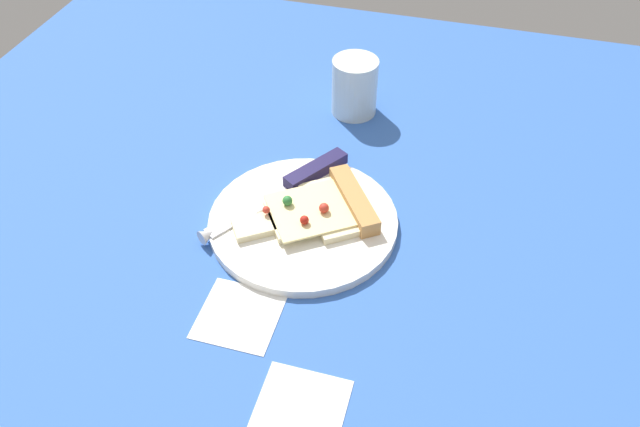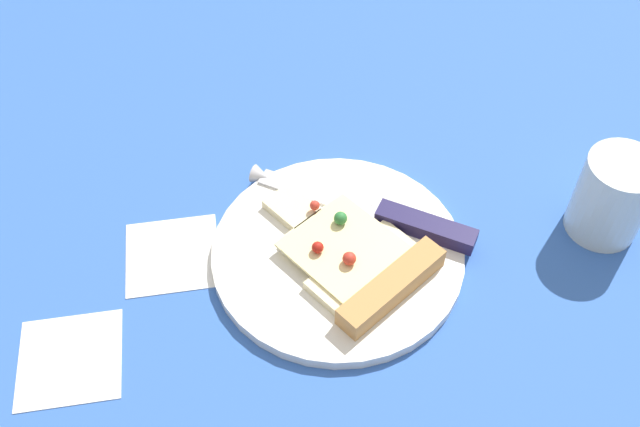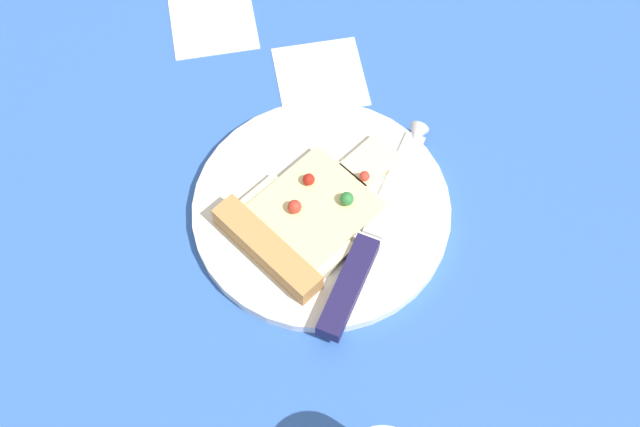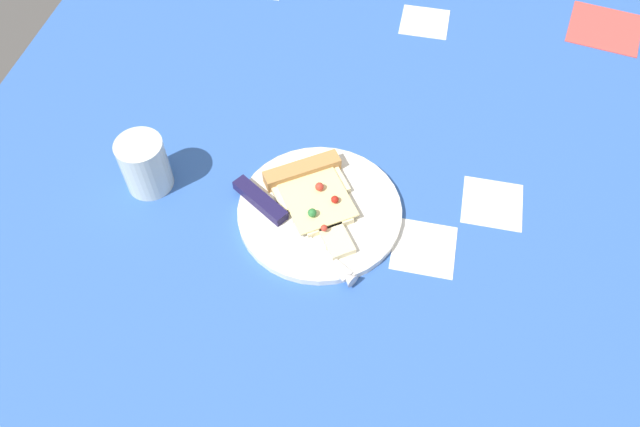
# 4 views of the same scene
# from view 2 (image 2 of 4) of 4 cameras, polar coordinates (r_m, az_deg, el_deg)

# --- Properties ---
(ground_plane) EXTENTS (1.41, 1.41, 0.03)m
(ground_plane) POSITION_cam_2_polar(r_m,az_deg,el_deg) (0.69, -5.66, -9.55)
(ground_plane) COLOR #3360B7
(ground_plane) RESTS_ON ground
(plate) EXTENTS (0.24, 0.24, 0.01)m
(plate) POSITION_cam_2_polar(r_m,az_deg,el_deg) (0.72, 1.37, -3.09)
(plate) COLOR white
(plate) RESTS_ON ground_plane
(pizza_slice) EXTENTS (0.19, 0.16, 0.03)m
(pizza_slice) POSITION_cam_2_polar(r_m,az_deg,el_deg) (0.70, 2.87, -3.62)
(pizza_slice) COLOR beige
(pizza_slice) RESTS_ON plate
(knife) EXTENTS (0.15, 0.21, 0.02)m
(knife) POSITION_cam_2_polar(r_m,az_deg,el_deg) (0.74, 4.81, 0.01)
(knife) COLOR silver
(knife) RESTS_ON plate
(drinking_glass) EXTENTS (0.07, 0.07, 0.09)m
(drinking_glass) POSITION_cam_2_polar(r_m,az_deg,el_deg) (0.77, 21.64, 1.22)
(drinking_glass) COLOR silver
(drinking_glass) RESTS_ON ground_plane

